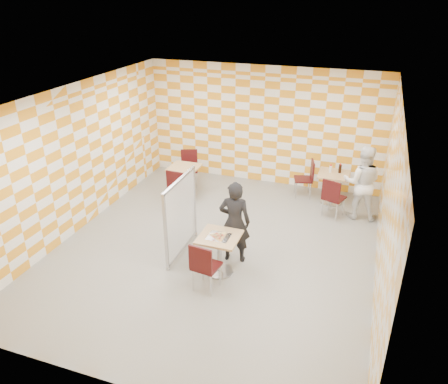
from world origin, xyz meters
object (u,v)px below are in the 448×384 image
Objects in this scene: main_table at (219,248)px; chair_second_side at (307,176)px; sport_bottle at (331,169)px; man_dark at (235,222)px; soda_bottle at (340,169)px; empty_table at (184,176)px; man_white at (362,183)px; chair_empty_far at (189,165)px; chair_second_front at (332,195)px; chair_empty_near at (177,185)px; chair_main_front at (204,264)px; partition at (181,216)px; second_table at (333,183)px.

main_table is 0.81× the size of chair_second_side.
chair_second_side is 4.62× the size of sport_bottle.
soda_bottle is at bearing -125.01° from man_dark.
main_table is 0.58m from man_dark.
empty_table is 4.13m from man_white.
chair_empty_far is at bearing -174.55° from chair_second_side.
chair_second_front is at bearing -92.80° from soda_bottle.
empty_table is at bearing 99.17° from chair_empty_near.
chair_second_side is at bearing 76.77° from chair_main_front.
chair_second_front is at bearing 42.76° from partition.
chair_main_front is 4.62× the size of sport_bottle.
chair_second_side is 3.77m from partition.
man_dark reaches higher than second_table.
chair_second_side is at bearing -31.56° from man_white.
chair_second_side reaches higher than empty_table.
second_table is 3.37m from man_dark.
sport_bottle is at bearing 101.67° from chair_second_front.
second_table is at bearing -24.05° from sport_bottle.
man_dark reaches higher than sport_bottle.
second_table is at bearing 51.60° from partition.
chair_second_front is 1.00× the size of chair_empty_far.
chair_empty_far is 0.55× the size of man_white.
soda_bottle is (1.74, 4.21, 0.31)m from chair_main_front.
soda_bottle is (0.21, 0.05, 0.01)m from sport_bottle.
second_table is 0.47× the size of man_dark.
sport_bottle is at bearing -167.18° from soda_bottle.
chair_empty_near is 4.11m from man_white.
man_white is at bearing 53.50° from main_table.
second_table is 0.37m from soda_bottle.
second_table is 0.81× the size of chair_empty_far.
empty_table is 2.98m from chair_second_side.
partition is 1.03m from man_dark.
second_table is at bearing -12.97° from chair_second_side.
man_dark is 6.94× the size of soda_bottle.
soda_bottle is at bearing 67.49° from chair_main_front.
sport_bottle reaches higher than chair_second_side.
second_table is at bearing 2.22° from chair_empty_far.
main_table is at bearing -49.90° from chair_empty_near.
chair_second_front and chair_empty_far have the same top height.
man_white reaches higher than empty_table.
second_table is at bearing 12.53° from empty_table.
chair_empty_near is at bearing 8.46° from man_white.
partition reaches higher than chair_main_front.
chair_second_front is 0.60× the size of partition.
chair_empty_near is 2.54m from man_dark.
soda_bottle is at bearing 37.70° from second_table.
empty_table is 0.81× the size of chair_main_front.
main_table is 1.03m from partition.
chair_empty_near is 0.55× the size of man_white.
chair_second_front is 0.55× the size of man_white.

